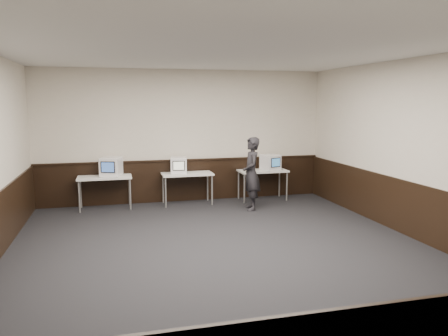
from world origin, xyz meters
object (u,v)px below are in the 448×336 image
object	(u,v)px
desk_center	(187,176)
emac_center	(179,165)
desk_right	(263,173)
desk_left	(105,180)
person	(251,174)
emac_right	(270,162)
emac_left	(111,167)

from	to	relation	value
desk_center	emac_center	bearing A→B (deg)	169.31
desk_center	desk_right	size ratio (longest dim) A/B	1.00
desk_left	person	distance (m)	3.34
desk_left	emac_center	distance (m)	1.73
desk_center	person	bearing A→B (deg)	-34.42
desk_right	emac_right	world-z (taller)	emac_right
emac_right	desk_center	bearing A→B (deg)	159.65
desk_center	emac_left	xyz separation A→B (m)	(-1.75, 0.03, 0.29)
desk_left	person	bearing A→B (deg)	-15.65
emac_left	person	bearing A→B (deg)	1.35
emac_center	emac_right	bearing A→B (deg)	6.35
desk_center	person	xyz separation A→B (m)	(1.31, -0.90, 0.15)
person	emac_center	bearing A→B (deg)	-114.62
desk_left	emac_right	size ratio (longest dim) A/B	2.35
person	emac_left	bearing A→B (deg)	-99.70
emac_left	emac_center	bearing A→B (deg)	18.47
emac_center	person	xyz separation A→B (m)	(1.51, -0.94, -0.11)
emac_left	emac_right	xyz separation A→B (m)	(3.83, -0.07, -0.02)
desk_center	person	size ratio (longest dim) A/B	0.73
emac_right	person	xyz separation A→B (m)	(-0.77, -0.86, -0.12)
desk_right	desk_left	bearing A→B (deg)	180.00
emac_right	desk_left	bearing A→B (deg)	160.20
desk_center	emac_right	bearing A→B (deg)	-1.17
desk_left	desk_right	size ratio (longest dim) A/B	1.00
desk_left	emac_right	xyz separation A→B (m)	(3.99, -0.04, 0.27)
emac_center	emac_left	bearing A→B (deg)	-171.48
desk_right	emac_left	size ratio (longest dim) A/B	2.13
desk_center	emac_left	bearing A→B (deg)	178.97
emac_right	person	bearing A→B (deg)	-151.18
desk_center	desk_right	world-z (taller)	same
desk_center	emac_center	distance (m)	0.33
desk_left	emac_left	distance (m)	0.33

